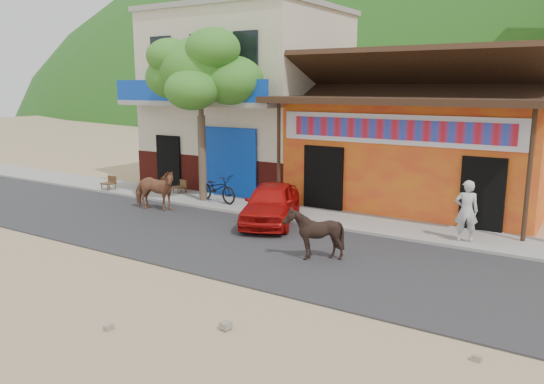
{
  "coord_description": "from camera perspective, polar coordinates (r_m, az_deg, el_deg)",
  "views": [
    {
      "loc": [
        7.43,
        -8.53,
        4.17
      ],
      "look_at": [
        0.1,
        3.0,
        1.4
      ],
      "focal_mm": 35.0,
      "sensor_mm": 36.0,
      "label": 1
    }
  ],
  "objects": [
    {
      "name": "tree",
      "position": [
        18.74,
        -7.63,
        8.14
      ],
      "size": [
        3.0,
        3.0,
        6.0
      ],
      "primitive_type": null,
      "color": "#2D721E",
      "rests_on": "sidewalk"
    },
    {
      "name": "cafe_chair_right",
      "position": [
        21.77,
        -17.22,
        1.52
      ],
      "size": [
        0.47,
        0.47,
        0.98
      ],
      "primitive_type": null,
      "rotation": [
        0.0,
        0.0,
        -0.02
      ],
      "color": "#452717",
      "rests_on": "sidewalk"
    },
    {
      "name": "sidewalk",
      "position": [
        16.83,
        5.21,
        -2.73
      ],
      "size": [
        60.0,
        2.0,
        0.12
      ],
      "primitive_type": "cube",
      "color": "gray",
      "rests_on": "ground"
    },
    {
      "name": "ground",
      "position": [
        12.05,
        -8.17,
        -8.89
      ],
      "size": [
        120.0,
        120.0,
        0.0
      ],
      "primitive_type": "plane",
      "color": "#9E825B",
      "rests_on": "ground"
    },
    {
      "name": "pedestrian",
      "position": [
        14.73,
        20.18,
        -1.92
      ],
      "size": [
        0.69,
        0.57,
        1.64
      ],
      "primitive_type": "imported",
      "rotation": [
        0.0,
        0.0,
        3.47
      ],
      "color": "silver",
      "rests_on": "sidewalk"
    },
    {
      "name": "cafe_building",
      "position": [
        22.61,
        -2.49,
        9.74
      ],
      "size": [
        7.0,
        6.0,
        7.0
      ],
      "primitive_type": "cube",
      "color": "beige",
      "rests_on": "ground"
    },
    {
      "name": "cafe_chair_left",
      "position": [
        20.47,
        -9.95,
        1.16
      ],
      "size": [
        0.53,
        0.53,
        0.91
      ],
      "primitive_type": null,
      "rotation": [
        0.0,
        0.0,
        -0.29
      ],
      "color": "#50351A",
      "rests_on": "sidewalk"
    },
    {
      "name": "road",
      "position": [
        13.93,
        -1.45,
        -5.87
      ],
      "size": [
        60.0,
        5.0,
        0.04
      ],
      "primitive_type": "cube",
      "color": "#28282B",
      "rests_on": "ground"
    },
    {
      "name": "scooter",
      "position": [
        18.69,
        -5.96,
        0.4
      ],
      "size": [
        1.93,
        0.94,
        0.97
      ],
      "primitive_type": "imported",
      "rotation": [
        0.0,
        0.0,
        1.41
      ],
      "color": "black",
      "rests_on": "sidewalk"
    },
    {
      "name": "cow_dark",
      "position": [
        12.75,
        4.52,
        -4.48
      ],
      "size": [
        1.29,
        1.18,
        1.27
      ],
      "primitive_type": "imported",
      "rotation": [
        0.0,
        0.0,
        -1.72
      ],
      "color": "black",
      "rests_on": "road"
    },
    {
      "name": "dance_club",
      "position": [
        19.45,
        16.04,
        4.01
      ],
      "size": [
        8.0,
        6.0,
        3.6
      ],
      "primitive_type": "cube",
      "color": "orange",
      "rests_on": "ground"
    },
    {
      "name": "cow_tan",
      "position": [
        18.1,
        -12.55,
        0.23
      ],
      "size": [
        1.77,
        1.13,
        1.38
      ],
      "primitive_type": "imported",
      "rotation": [
        0.0,
        0.0,
        1.82
      ],
      "color": "#91583A",
      "rests_on": "road"
    },
    {
      "name": "red_car",
      "position": [
        16.06,
        -0.1,
        -1.2
      ],
      "size": [
        2.68,
        3.87,
        1.22
      ],
      "primitive_type": "imported",
      "rotation": [
        0.0,
        0.0,
        0.38
      ],
      "color": "#B10E0C",
      "rests_on": "road"
    }
  ]
}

